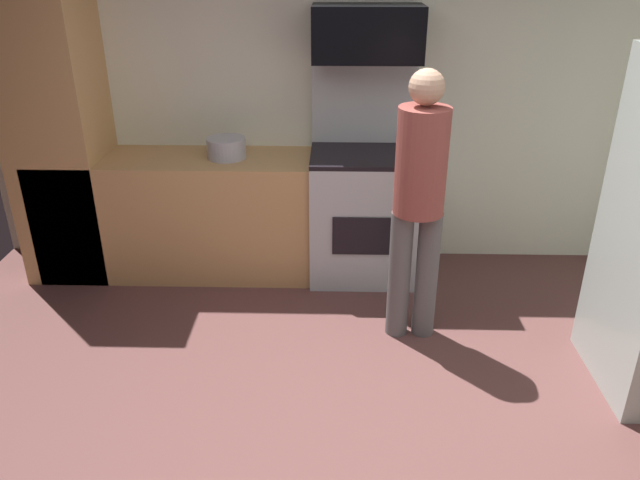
# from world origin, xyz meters

# --- Properties ---
(ground_plane) EXTENTS (5.20, 4.80, 0.02)m
(ground_plane) POSITION_xyz_m (0.00, 0.00, -0.01)
(ground_plane) COLOR brown
(wall_back) EXTENTS (5.20, 0.12, 2.60)m
(wall_back) POSITION_xyz_m (0.00, 2.34, 1.30)
(wall_back) COLOR silver
(wall_back) RESTS_ON ground
(lower_cabinet_run) EXTENTS (2.40, 0.60, 0.90)m
(lower_cabinet_run) POSITION_xyz_m (-0.90, 1.98, 0.45)
(lower_cabinet_run) COLOR tan
(lower_cabinet_run) RESTS_ON ground
(cabinet_column) EXTENTS (0.60, 0.60, 2.10)m
(cabinet_column) POSITION_xyz_m (-1.90, 1.98, 1.05)
(cabinet_column) COLOR tan
(cabinet_column) RESTS_ON ground
(oven_range) EXTENTS (0.76, 0.65, 1.57)m
(oven_range) POSITION_xyz_m (0.27, 1.98, 0.52)
(oven_range) COLOR silver
(oven_range) RESTS_ON ground
(microwave) EXTENTS (0.74, 0.38, 0.36)m
(microwave) POSITION_xyz_m (0.27, 2.06, 1.75)
(microwave) COLOR black
(microwave) RESTS_ON oven_range
(person_cook) EXTENTS (0.31, 0.30, 1.68)m
(person_cook) POSITION_xyz_m (0.56, 1.14, 0.94)
(person_cook) COLOR #5D5D5D
(person_cook) RESTS_ON ground
(stock_pot) EXTENTS (0.28, 0.28, 0.14)m
(stock_pot) POSITION_xyz_m (-0.71, 1.98, 0.97)
(stock_pot) COLOR #B1B5C3
(stock_pot) RESTS_ON lower_cabinet_run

